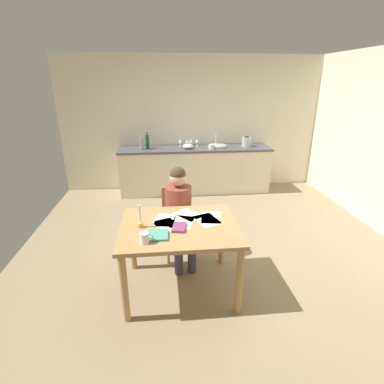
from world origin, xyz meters
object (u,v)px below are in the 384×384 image
candlestick (140,221)px  book_magazine (158,235)px  wine_glass_by_kettle (191,141)px  wine_glass_near_sink (197,141)px  bottle_oil (142,143)px  stovetop_kettle (247,142)px  wine_glass_back_left (187,141)px  mixing_bowl (188,146)px  coffee_mug (145,238)px  book_cookery (179,227)px  chair_at_table (178,218)px  sink_unit (217,146)px  teacup_on_counter (212,147)px  dining_table (180,235)px  wine_glass_back_right (180,141)px  person_seated (180,210)px  bottle_vinegar (147,141)px

candlestick → book_magazine: size_ratio=1.18×
wine_glass_by_kettle → wine_glass_near_sink: bearing=0.0°
bottle_oil → stovetop_kettle: 2.05m
wine_glass_by_kettle → wine_glass_back_left: same height
candlestick → mixing_bowl: 2.99m
coffee_mug → book_cookery: (0.32, 0.24, -0.04)m
coffee_mug → wine_glass_near_sink: wine_glass_near_sink is taller
chair_at_table → wine_glass_by_kettle: 2.48m
book_magazine → wine_glass_by_kettle: bearing=81.3°
book_cookery → stovetop_kettle: (1.52, 3.03, 0.22)m
sink_unit → chair_at_table: bearing=-112.1°
sink_unit → mixing_bowl: size_ratio=1.79×
teacup_on_counter → book_magazine: bearing=-108.5°
stovetop_kettle → book_cookery: bearing=-116.7°
dining_table → coffee_mug: bearing=-136.9°
stovetop_kettle → teacup_on_counter: stovetop_kettle is taller
mixing_bowl → wine_glass_by_kettle: bearing=68.3°
wine_glass_back_right → coffee_mug: bearing=-99.1°
person_seated → teacup_on_counter: 2.38m
candlestick → book_cookery: 0.39m
dining_table → bottle_vinegar: bottle_vinegar is taller
dining_table → candlestick: candlestick is taller
stovetop_kettle → wine_glass_by_kettle: stovetop_kettle is taller
wine_glass_by_kettle → wine_glass_back_right: size_ratio=1.00×
chair_at_table → wine_glass_back_left: 2.47m
candlestick → wine_glass_by_kettle: (0.82, 3.11, 0.17)m
book_cookery → wine_glass_near_sink: wine_glass_near_sink is taller
book_magazine → person_seated: bearing=74.3°
wine_glass_back_left → wine_glass_back_right: 0.14m
wine_glass_near_sink → wine_glass_back_right: same height
sink_unit → wine_glass_back_left: (-0.58, 0.15, 0.09)m
teacup_on_counter → wine_glass_by_kettle: bearing=140.2°
chair_at_table → teacup_on_counter: bearing=69.7°
candlestick → bottle_vinegar: bottle_vinegar is taller
coffee_mug → wine_glass_back_left: 3.49m
book_cookery → wine_glass_back_left: (0.36, 3.18, 0.23)m
wine_glass_near_sink → teacup_on_counter: 0.39m
dining_table → book_cookery: book_cookery is taller
coffee_mug → book_cookery: coffee_mug is taller
chair_at_table → wine_glass_back_left: bearing=82.1°
coffee_mug → sink_unit: 3.51m
book_magazine → candlestick: bearing=133.5°
person_seated → bottle_vinegar: bearing=100.7°
dining_table → bottle_vinegar: size_ratio=3.85×
wine_glass_near_sink → wine_glass_back_left: size_ratio=1.00×
dining_table → wine_glass_back_left: wine_glass_back_left is taller
coffee_mug → sink_unit: bearing=68.9°
chair_at_table → book_cookery: chair_at_table is taller
sink_unit → dining_table: bearing=-107.5°
coffee_mug → teacup_on_counter: teacup_on_counter is taller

